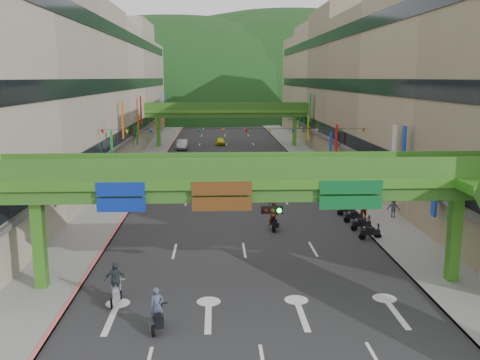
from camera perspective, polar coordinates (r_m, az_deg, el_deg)
The scene contains 23 objects.
ground at distance 23.85m, azimuth 2.04°, elevation -16.63°, with size 320.00×320.00×0.00m, color black.
road_slab at distance 71.95m, azimuth -1.15°, elevation 2.06°, with size 18.00×140.00×0.02m, color #28282B.
sidewalk_left at distance 72.51m, azimuth -9.88°, elevation 2.02°, with size 4.00×140.00×0.15m, color gray.
sidewalk_right at distance 73.04m, azimuth 7.51°, elevation 2.16°, with size 4.00×140.00×0.15m, color gray.
curb_left at distance 72.29m, azimuth -8.39°, elevation 2.05°, with size 0.20×140.00×0.18m, color #CC5959.
curb_right at distance 72.73m, azimuth 6.04°, elevation 2.16°, with size 0.20×140.00×0.18m, color gray.
building_row_left at distance 73.14m, azimuth -16.38°, elevation 9.21°, with size 12.80×95.00×19.00m.
building_row_right at distance 74.05m, azimuth 13.83°, elevation 9.35°, with size 12.80×95.00×19.00m.
overpass_near at distance 27.23m, azimuth 3.17°, elevation -1.45°, with size 28.00×12.27×7.10m.
overpass_far at distance 86.28m, azimuth -1.42°, elevation 7.13°, with size 28.00×2.20×7.10m.
hill_left at distance 181.90m, azimuth -6.82°, elevation 7.31°, with size 168.00×140.00×112.00m, color #1C4419.
hill_right at distance 203.16m, azimuth 5.03°, elevation 7.71°, with size 208.00×176.00×128.00m, color #1C4419.
bunting_string at distance 51.36m, azimuth -0.61°, elevation 5.22°, with size 26.00×0.36×0.47m.
scooter_rider_near at distance 24.42m, azimuth -8.82°, elevation -13.65°, with size 0.75×1.57×2.00m.
scooter_rider_mid at distance 39.08m, azimuth 3.67°, elevation -3.84°, with size 0.98×1.59×2.13m.
scooter_rider_left at distance 27.42m, azimuth -13.15°, elevation -10.65°, with size 1.12×1.58×2.14m.
scooter_rider_far at distance 61.56m, azimuth -5.97°, elevation 1.54°, with size 0.99×1.58×2.15m.
parked_scooter_row at distance 43.13m, azimuth 11.70°, elevation -3.44°, with size 1.60×11.55×1.08m.
car_silver at distance 83.98m, azimuth -6.16°, elevation 3.79°, with size 1.63×4.68×1.54m, color gray.
car_yellow at distance 89.09m, azimuth -2.10°, elevation 4.16°, with size 1.49×3.69×1.26m, color yellow.
pedestrian_red at distance 42.66m, azimuth 13.24°, elevation -3.10°, with size 0.90×0.70×1.85m, color #BB3307.
pedestrian_dark at distance 53.75m, azimuth 12.52°, elevation -0.36°, with size 0.93×0.39×1.58m, color black.
pedestrian_blue at distance 43.92m, azimuth 16.06°, elevation -2.99°, with size 0.76×0.49×1.62m, color #2F354F.
Camera 1 is at (-1.77, -21.08, 11.00)m, focal length 40.00 mm.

